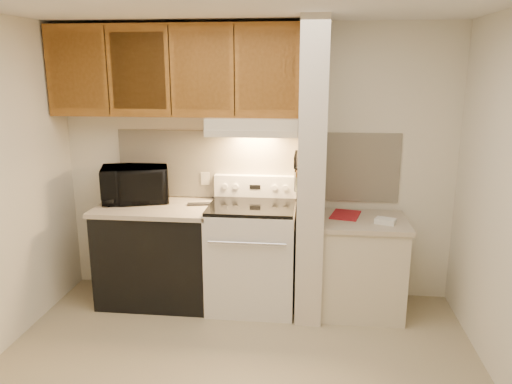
# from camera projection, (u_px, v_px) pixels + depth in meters

# --- Properties ---
(floor) EXTENTS (3.60, 3.60, 0.00)m
(floor) POSITION_uv_depth(u_px,v_px,m) (233.00, 380.00, 3.47)
(floor) COLOR tan
(floor) RESTS_ON ground
(wall_back) EXTENTS (3.60, 2.50, 0.02)m
(wall_back) POSITION_uv_depth(u_px,v_px,m) (256.00, 164.00, 4.61)
(wall_back) COLOR white
(wall_back) RESTS_ON floor
(backsplash) EXTENTS (2.60, 0.02, 0.63)m
(backsplash) POSITION_uv_depth(u_px,v_px,m) (256.00, 165.00, 4.61)
(backsplash) COLOR white
(backsplash) RESTS_ON wall_back
(range_body) EXTENTS (0.76, 0.65, 0.92)m
(range_body) POSITION_uv_depth(u_px,v_px,m) (252.00, 257.00, 4.47)
(range_body) COLOR silver
(range_body) RESTS_ON floor
(oven_window) EXTENTS (0.50, 0.01, 0.30)m
(oven_window) POSITION_uv_depth(u_px,v_px,m) (248.00, 267.00, 4.16)
(oven_window) COLOR black
(oven_window) RESTS_ON range_body
(oven_handle) EXTENTS (0.65, 0.02, 0.02)m
(oven_handle) POSITION_uv_depth(u_px,v_px,m) (247.00, 243.00, 4.07)
(oven_handle) COLOR silver
(oven_handle) RESTS_ON range_body
(cooktop) EXTENTS (0.74, 0.64, 0.03)m
(cooktop) POSITION_uv_depth(u_px,v_px,m) (252.00, 206.00, 4.36)
(cooktop) COLOR black
(cooktop) RESTS_ON range_body
(range_backguard) EXTENTS (0.76, 0.08, 0.20)m
(range_backguard) POSITION_uv_depth(u_px,v_px,m) (256.00, 186.00, 4.60)
(range_backguard) COLOR silver
(range_backguard) RESTS_ON range_body
(range_display) EXTENTS (0.10, 0.01, 0.04)m
(range_display) POSITION_uv_depth(u_px,v_px,m) (255.00, 187.00, 4.56)
(range_display) COLOR black
(range_display) RESTS_ON range_backguard
(range_knob_left_outer) EXTENTS (0.05, 0.02, 0.05)m
(range_knob_left_outer) POSITION_uv_depth(u_px,v_px,m) (225.00, 186.00, 4.59)
(range_knob_left_outer) COLOR silver
(range_knob_left_outer) RESTS_ON range_backguard
(range_knob_left_inner) EXTENTS (0.05, 0.02, 0.05)m
(range_knob_left_inner) POSITION_uv_depth(u_px,v_px,m) (236.00, 187.00, 4.58)
(range_knob_left_inner) COLOR silver
(range_knob_left_inner) RESTS_ON range_backguard
(range_knob_right_inner) EXTENTS (0.05, 0.02, 0.05)m
(range_knob_right_inner) POSITION_uv_depth(u_px,v_px,m) (275.00, 188.00, 4.54)
(range_knob_right_inner) COLOR silver
(range_knob_right_inner) RESTS_ON range_backguard
(range_knob_right_outer) EXTENTS (0.05, 0.02, 0.05)m
(range_knob_right_outer) POSITION_uv_depth(u_px,v_px,m) (286.00, 188.00, 4.53)
(range_knob_right_outer) COLOR silver
(range_knob_right_outer) RESTS_ON range_backguard
(dishwasher_front) EXTENTS (1.00, 0.63, 0.87)m
(dishwasher_front) POSITION_uv_depth(u_px,v_px,m) (157.00, 255.00, 4.58)
(dishwasher_front) COLOR black
(dishwasher_front) RESTS_ON floor
(left_countertop) EXTENTS (1.04, 0.67, 0.04)m
(left_countertop) POSITION_uv_depth(u_px,v_px,m) (155.00, 208.00, 4.47)
(left_countertop) COLOR #BAAC96
(left_countertop) RESTS_ON dishwasher_front
(spoon_rest) EXTENTS (0.24, 0.12, 0.02)m
(spoon_rest) POSITION_uv_depth(u_px,v_px,m) (200.00, 204.00, 4.49)
(spoon_rest) COLOR black
(spoon_rest) RESTS_ON left_countertop
(teal_jar) EXTENTS (0.11, 0.11, 0.11)m
(teal_jar) POSITION_uv_depth(u_px,v_px,m) (131.00, 193.00, 4.70)
(teal_jar) COLOR #265B50
(teal_jar) RESTS_ON left_countertop
(outlet) EXTENTS (0.08, 0.01, 0.12)m
(outlet) POSITION_uv_depth(u_px,v_px,m) (205.00, 179.00, 4.68)
(outlet) COLOR beige
(outlet) RESTS_ON backsplash
(microwave) EXTENTS (0.68, 0.56, 0.33)m
(microwave) POSITION_uv_depth(u_px,v_px,m) (135.00, 184.00, 4.59)
(microwave) COLOR black
(microwave) RESTS_ON left_countertop
(partition_pillar) EXTENTS (0.22, 0.70, 2.50)m
(partition_pillar) POSITION_uv_depth(u_px,v_px,m) (311.00, 172.00, 4.22)
(partition_pillar) COLOR beige
(partition_pillar) RESTS_ON floor
(pillar_trim) EXTENTS (0.01, 0.70, 0.04)m
(pillar_trim) POSITION_uv_depth(u_px,v_px,m) (298.00, 166.00, 4.22)
(pillar_trim) COLOR brown
(pillar_trim) RESTS_ON partition_pillar
(knife_strip) EXTENTS (0.02, 0.42, 0.04)m
(knife_strip) POSITION_uv_depth(u_px,v_px,m) (297.00, 165.00, 4.17)
(knife_strip) COLOR black
(knife_strip) RESTS_ON partition_pillar
(knife_blade_a) EXTENTS (0.01, 0.03, 0.16)m
(knife_blade_a) POSITION_uv_depth(u_px,v_px,m) (295.00, 181.00, 4.04)
(knife_blade_a) COLOR silver
(knife_blade_a) RESTS_ON knife_strip
(knife_handle_a) EXTENTS (0.02, 0.02, 0.10)m
(knife_handle_a) POSITION_uv_depth(u_px,v_px,m) (295.00, 163.00, 4.00)
(knife_handle_a) COLOR black
(knife_handle_a) RESTS_ON knife_strip
(knife_blade_b) EXTENTS (0.01, 0.04, 0.18)m
(knife_blade_b) POSITION_uv_depth(u_px,v_px,m) (295.00, 180.00, 4.12)
(knife_blade_b) COLOR silver
(knife_blade_b) RESTS_ON knife_strip
(knife_handle_b) EXTENTS (0.02, 0.02, 0.10)m
(knife_handle_b) POSITION_uv_depth(u_px,v_px,m) (295.00, 161.00, 4.07)
(knife_handle_b) COLOR black
(knife_handle_b) RESTS_ON knife_strip
(knife_blade_c) EXTENTS (0.01, 0.04, 0.20)m
(knife_blade_c) POSITION_uv_depth(u_px,v_px,m) (295.00, 179.00, 4.20)
(knife_blade_c) COLOR silver
(knife_blade_c) RESTS_ON knife_strip
(knife_handle_c) EXTENTS (0.02, 0.02, 0.10)m
(knife_handle_c) POSITION_uv_depth(u_px,v_px,m) (296.00, 159.00, 4.15)
(knife_handle_c) COLOR black
(knife_handle_c) RESTS_ON knife_strip
(knife_blade_d) EXTENTS (0.01, 0.04, 0.16)m
(knife_blade_d) POSITION_uv_depth(u_px,v_px,m) (296.00, 174.00, 4.28)
(knife_blade_d) COLOR silver
(knife_blade_d) RESTS_ON knife_strip
(knife_handle_d) EXTENTS (0.02, 0.02, 0.10)m
(knife_handle_d) POSITION_uv_depth(u_px,v_px,m) (296.00, 158.00, 4.23)
(knife_handle_d) COLOR black
(knife_handle_d) RESTS_ON knife_strip
(knife_blade_e) EXTENTS (0.01, 0.04, 0.18)m
(knife_blade_e) POSITION_uv_depth(u_px,v_px,m) (296.00, 174.00, 4.34)
(knife_blade_e) COLOR silver
(knife_blade_e) RESTS_ON knife_strip
(knife_handle_e) EXTENTS (0.02, 0.02, 0.10)m
(knife_handle_e) POSITION_uv_depth(u_px,v_px,m) (296.00, 156.00, 4.32)
(knife_handle_e) COLOR black
(knife_handle_e) RESTS_ON knife_strip
(oven_mitt) EXTENTS (0.03, 0.10, 0.24)m
(oven_mitt) POSITION_uv_depth(u_px,v_px,m) (296.00, 178.00, 4.42)
(oven_mitt) COLOR gray
(oven_mitt) RESTS_ON partition_pillar
(right_cab_base) EXTENTS (0.70, 0.60, 0.81)m
(right_cab_base) POSITION_uv_depth(u_px,v_px,m) (361.00, 268.00, 4.38)
(right_cab_base) COLOR beige
(right_cab_base) RESTS_ON floor
(right_countertop) EXTENTS (0.74, 0.64, 0.04)m
(right_countertop) POSITION_uv_depth(u_px,v_px,m) (364.00, 222.00, 4.27)
(right_countertop) COLOR #BAAC96
(right_countertop) RESTS_ON right_cab_base
(red_folder) EXTENTS (0.30, 0.36, 0.01)m
(red_folder) POSITION_uv_depth(u_px,v_px,m) (345.00, 215.00, 4.38)
(red_folder) COLOR maroon
(red_folder) RESTS_ON right_countertop
(white_box) EXTENTS (0.19, 0.16, 0.04)m
(white_box) POSITION_uv_depth(u_px,v_px,m) (385.00, 221.00, 4.15)
(white_box) COLOR white
(white_box) RESTS_ON right_countertop
(range_hood) EXTENTS (0.78, 0.44, 0.15)m
(range_hood) POSITION_uv_depth(u_px,v_px,m) (253.00, 126.00, 4.31)
(range_hood) COLOR beige
(range_hood) RESTS_ON upper_cabinets
(hood_lip) EXTENTS (0.78, 0.04, 0.06)m
(hood_lip) POSITION_uv_depth(u_px,v_px,m) (251.00, 134.00, 4.12)
(hood_lip) COLOR beige
(hood_lip) RESTS_ON range_hood
(upper_cabinets) EXTENTS (2.18, 0.33, 0.77)m
(upper_cabinets) POSITION_uv_depth(u_px,v_px,m) (175.00, 71.00, 4.32)
(upper_cabinets) COLOR brown
(upper_cabinets) RESTS_ON wall_back
(cab_door_a) EXTENTS (0.46, 0.01, 0.63)m
(cab_door_a) POSITION_uv_depth(u_px,v_px,m) (76.00, 71.00, 4.25)
(cab_door_a) COLOR brown
(cab_door_a) RESTS_ON upper_cabinets
(cab_gap_a) EXTENTS (0.01, 0.01, 0.73)m
(cab_gap_a) POSITION_uv_depth(u_px,v_px,m) (107.00, 71.00, 4.22)
(cab_gap_a) COLOR black
(cab_gap_a) RESTS_ON upper_cabinets
(cab_door_b) EXTENTS (0.46, 0.01, 0.63)m
(cab_door_b) POSITION_uv_depth(u_px,v_px,m) (138.00, 71.00, 4.19)
(cab_door_b) COLOR brown
(cab_door_b) RESTS_ON upper_cabinets
(cab_gap_b) EXTENTS (0.01, 0.01, 0.73)m
(cab_gap_b) POSITION_uv_depth(u_px,v_px,m) (170.00, 71.00, 4.16)
(cab_gap_b) COLOR black
(cab_gap_b) RESTS_ON upper_cabinets
(cab_door_c) EXTENTS (0.46, 0.01, 0.63)m
(cab_door_c) POSITION_uv_depth(u_px,v_px,m) (202.00, 71.00, 4.13)
(cab_door_c) COLOR brown
(cab_door_c) RESTS_ON upper_cabinets
(cab_gap_c) EXTENTS (0.01, 0.01, 0.73)m
(cab_gap_c) POSITION_uv_depth(u_px,v_px,m) (234.00, 71.00, 4.10)
(cab_gap_c) COLOR black
(cab_gap_c) RESTS_ON upper_cabinets
(cab_door_d) EXTENTS (0.46, 0.01, 0.63)m
(cab_door_d) POSITION_uv_depth(u_px,v_px,m) (267.00, 71.00, 4.07)
(cab_door_d) COLOR brown
(cab_door_d) RESTS_ON upper_cabinets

